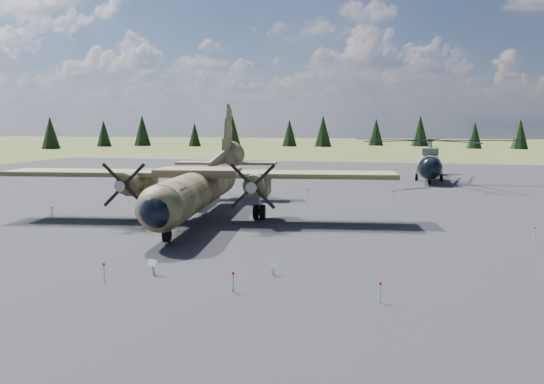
# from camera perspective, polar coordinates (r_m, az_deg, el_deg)

# --- Properties ---
(ground) EXTENTS (500.00, 500.00, 0.00)m
(ground) POSITION_cam_1_polar(r_m,az_deg,el_deg) (35.64, -0.56, -3.95)
(ground) COLOR brown
(ground) RESTS_ON ground
(apron) EXTENTS (120.00, 120.00, 0.04)m
(apron) POSITION_cam_1_polar(r_m,az_deg,el_deg) (45.25, 2.57, -1.57)
(apron) COLOR #535357
(apron) RESTS_ON ground
(transport_plane) EXTENTS (28.65, 25.84, 9.43)m
(transport_plane) POSITION_cam_1_polar(r_m,az_deg,el_deg) (40.09, -7.58, 1.15)
(transport_plane) COLOR #343E21
(transport_plane) RESTS_ON ground
(helicopter_near) EXTENTS (21.19, 24.57, 5.22)m
(helicopter_near) POSITION_cam_1_polar(r_m,az_deg,el_deg) (67.30, 16.64, 4.19)
(helicopter_near) COLOR slate
(helicopter_near) RESTS_ON ground
(info_placard_left) EXTENTS (0.49, 0.29, 0.73)m
(info_placard_left) POSITION_cam_1_polar(r_m,az_deg,el_deg) (25.34, -12.69, -7.64)
(info_placard_left) COLOR gray
(info_placard_left) RESTS_ON ground
(info_placard_right) EXTENTS (0.39, 0.18, 0.60)m
(info_placard_right) POSITION_cam_1_polar(r_m,az_deg,el_deg) (24.67, 0.14, -8.06)
(info_placard_right) COLOR gray
(info_placard_right) RESTS_ON ground
(barrier_fence) EXTENTS (33.12, 29.62, 0.85)m
(barrier_fence) POSITION_cam_1_polar(r_m,az_deg,el_deg) (35.58, -1.32, -3.14)
(barrier_fence) COLOR white
(barrier_fence) RESTS_ON ground
(treeline) EXTENTS (304.76, 306.53, 10.96)m
(treeline) POSITION_cam_1_polar(r_m,az_deg,el_deg) (33.85, -12.27, 3.48)
(treeline) COLOR black
(treeline) RESTS_ON ground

